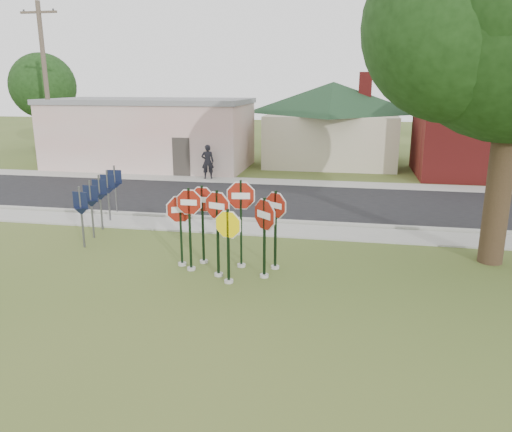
% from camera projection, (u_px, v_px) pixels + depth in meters
% --- Properties ---
extents(ground, '(120.00, 120.00, 0.00)m').
position_uv_depth(ground, '(213.00, 289.00, 12.81)').
color(ground, '#415720').
rests_on(ground, ground).
extents(sidewalk_near, '(60.00, 1.60, 0.06)m').
position_uv_depth(sidewalk_near, '(254.00, 229.00, 18.02)').
color(sidewalk_near, gray).
rests_on(sidewalk_near, ground).
extents(road, '(60.00, 7.00, 0.04)m').
position_uv_depth(road, '(273.00, 201.00, 22.30)').
color(road, black).
rests_on(road, ground).
extents(sidewalk_far, '(60.00, 1.60, 0.06)m').
position_uv_depth(sidewalk_far, '(286.00, 182.00, 26.37)').
color(sidewalk_far, gray).
rests_on(sidewalk_far, ground).
extents(curb, '(60.00, 0.20, 0.14)m').
position_uv_depth(curb, '(259.00, 220.00, 18.96)').
color(curb, gray).
rests_on(curb, ground).
extents(stop_sign_center, '(1.00, 0.35, 2.51)m').
position_uv_depth(stop_sign_center, '(218.00, 222.00, 13.31)').
color(stop_sign_center, '#A6A39A').
rests_on(stop_sign_center, ground).
extents(stop_sign_yellow, '(1.00, 0.25, 2.11)m').
position_uv_depth(stop_sign_yellow, '(228.00, 238.00, 12.92)').
color(stop_sign_yellow, '#A6A39A').
rests_on(stop_sign_yellow, ground).
extents(stop_sign_left, '(0.99, 0.24, 2.47)m').
position_uv_depth(stop_sign_left, '(190.00, 219.00, 13.75)').
color(stop_sign_left, '#A6A39A').
rests_on(stop_sign_left, ground).
extents(stop_sign_right, '(0.89, 0.79, 2.35)m').
position_uv_depth(stop_sign_right, '(264.00, 226.00, 13.25)').
color(stop_sign_right, '#A6A39A').
rests_on(stop_sign_right, ground).
extents(stop_sign_back_right, '(1.10, 0.24, 2.65)m').
position_uv_depth(stop_sign_back_right, '(241.00, 211.00, 13.96)').
color(stop_sign_back_right, '#A6A39A').
rests_on(stop_sign_back_right, ground).
extents(stop_sign_back_left, '(1.02, 0.24, 2.43)m').
position_uv_depth(stop_sign_back_left, '(203.00, 214.00, 14.31)').
color(stop_sign_back_left, '#A6A39A').
rests_on(stop_sign_back_left, ground).
extents(stop_sign_far_right, '(0.87, 0.57, 2.37)m').
position_uv_depth(stop_sign_far_right, '(276.00, 220.00, 13.88)').
color(stop_sign_far_right, '#A6A39A').
rests_on(stop_sign_far_right, ground).
extents(stop_sign_far_left, '(0.96, 0.52, 2.22)m').
position_uv_depth(stop_sign_far_left, '(180.00, 221.00, 14.15)').
color(stop_sign_far_left, '#A6A39A').
rests_on(stop_sign_far_left, ground).
extents(route_sign_row, '(1.43, 4.63, 2.00)m').
position_uv_depth(route_sign_row, '(100.00, 196.00, 17.74)').
color(route_sign_row, '#59595E').
rests_on(route_sign_row, ground).
extents(building_stucco, '(12.20, 6.20, 4.20)m').
position_uv_depth(building_stucco, '(150.00, 132.00, 30.96)').
color(building_stucco, beige).
rests_on(building_stucco, ground).
extents(building_house, '(11.60, 11.60, 6.20)m').
position_uv_depth(building_house, '(333.00, 106.00, 32.38)').
color(building_house, '#BFB498').
rests_on(building_house, ground).
extents(building_brick, '(10.20, 6.20, 4.75)m').
position_uv_depth(building_brick, '(512.00, 134.00, 27.57)').
color(building_brick, maroon).
rests_on(building_brick, ground).
extents(utility_pole_near, '(2.20, 0.26, 9.50)m').
position_uv_depth(utility_pole_near, '(46.00, 86.00, 28.48)').
color(utility_pole_near, '#4F4235').
rests_on(utility_pole_near, ground).
extents(bg_tree_left, '(4.90, 4.90, 7.35)m').
position_uv_depth(bg_tree_left, '(43.00, 86.00, 37.94)').
color(bg_tree_left, black).
rests_on(bg_tree_left, ground).
extents(pedestrian, '(0.77, 0.61, 1.86)m').
position_uv_depth(pedestrian, '(208.00, 162.00, 27.09)').
color(pedestrian, black).
rests_on(pedestrian, sidewalk_far).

